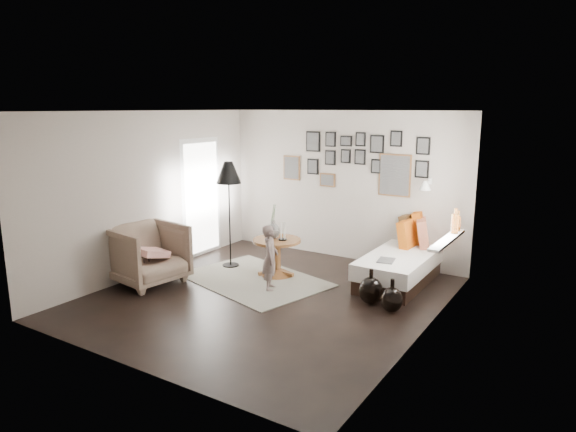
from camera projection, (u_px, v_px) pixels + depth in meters
The scene contains 23 objects.
ground at pixel (266, 297), 7.30m from camera, with size 4.80×4.80×0.00m, color black.
wall_back at pixel (343, 186), 9.02m from camera, with size 4.50×4.50×0.00m, color #AFA499.
wall_front at pixel (127, 247), 5.04m from camera, with size 4.50×4.50×0.00m, color #AFA499.
wall_left at pixel (150, 193), 8.20m from camera, with size 4.80×4.80×0.00m, color #AFA499.
wall_right at pixel (428, 228), 5.86m from camera, with size 4.80×4.80×0.00m, color #AFA499.
ceiling at pixel (265, 111), 6.76m from camera, with size 4.80×4.80×0.00m, color white.
door_left at pixel (201, 198), 9.24m from camera, with size 0.00×2.14×2.14m.
window_right at pixel (450, 234), 7.09m from camera, with size 0.15×1.32×1.30m.
gallery_wall at pixel (358, 161), 8.76m from camera, with size 2.74×0.03×1.08m.
wall_sconce at pixel (426, 185), 7.96m from camera, with size 0.18×0.36×0.16m.
rug at pixel (254, 279), 8.04m from camera, with size 2.20×1.54×0.01m, color beige.
pedestal_table at pixel (277, 259), 8.19m from camera, with size 0.77×0.77×0.60m.
vase at pixel (273, 228), 8.15m from camera, with size 0.22×0.22×0.55m.
candles at pixel (283, 232), 8.04m from camera, with size 0.13×0.13×0.28m.
daybed at pixel (404, 261), 8.01m from camera, with size 0.88×2.09×1.00m.
magazine_on_daybed at pixel (386, 260), 7.46m from camera, with size 0.22×0.31×0.02m, color black.
armchair at pixel (148, 254), 7.81m from camera, with size 0.98×1.01×0.92m, color #745F4E.
armchair_cushion at pixel (152, 252), 7.83m from camera, with size 0.41×0.41×0.10m, color white.
floor_lamp at pixel (229, 177), 8.41m from camera, with size 0.42×0.42×1.78m.
magazine_basket at pixel (140, 270), 7.87m from camera, with size 0.42×0.42×0.41m.
demijohn_large at pixel (371, 290), 7.03m from camera, with size 0.33×0.33×0.50m.
demijohn_small at pixel (392, 300), 6.75m from camera, with size 0.29×0.29×0.45m.
child at pixel (270, 258), 7.51m from camera, with size 0.36×0.23×0.98m, color #65534F.
Camera 1 is at (3.93, -5.68, 2.65)m, focal length 32.00 mm.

